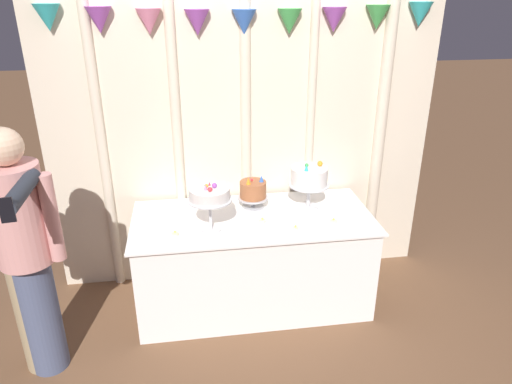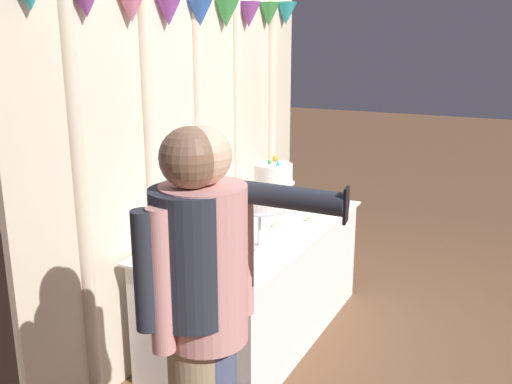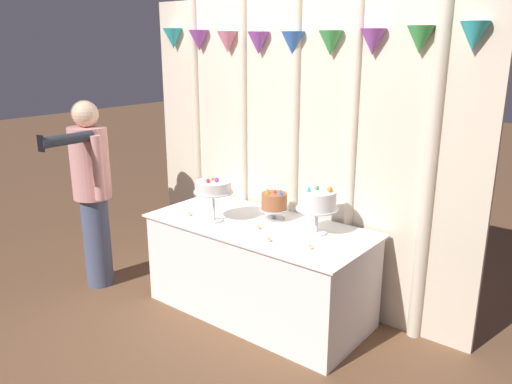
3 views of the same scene
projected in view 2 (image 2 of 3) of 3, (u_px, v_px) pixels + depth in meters
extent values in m
plane|color=brown|center=(272.00, 336.00, 3.74)|extent=(24.00, 24.00, 0.00)
cube|color=beige|center=(195.00, 149.00, 3.67)|extent=(3.00, 0.04, 2.41)
cylinder|color=beige|center=(79.00, 187.00, 2.74)|extent=(0.08, 0.08, 2.41)
cylinder|color=beige|center=(150.00, 165.00, 3.22)|extent=(0.08, 0.08, 2.41)
cylinder|color=beige|center=(199.00, 149.00, 3.67)|extent=(0.08, 0.08, 2.41)
cylinder|color=beige|center=(237.00, 138.00, 4.11)|extent=(0.07, 0.07, 2.41)
cylinder|color=beige|center=(271.00, 127.00, 4.61)|extent=(0.10, 0.10, 2.41)
cone|color=pink|center=(131.00, 5.00, 2.87)|extent=(0.17, 0.17, 0.17)
cone|color=purple|center=(168.00, 9.00, 3.15)|extent=(0.17, 0.17, 0.17)
cone|color=blue|center=(200.00, 12.00, 3.43)|extent=(0.17, 0.17, 0.17)
cone|color=green|center=(226.00, 14.00, 3.70)|extent=(0.17, 0.17, 0.17)
cone|color=purple|center=(249.00, 14.00, 3.98)|extent=(0.17, 0.17, 0.17)
cone|color=green|center=(269.00, 14.00, 4.25)|extent=(0.17, 0.17, 0.17)
cone|color=#2DB2B7|center=(286.00, 13.00, 4.53)|extent=(0.17, 0.17, 0.17)
cube|color=white|center=(259.00, 283.00, 3.69)|extent=(1.70, 0.76, 0.72)
cube|color=white|center=(259.00, 229.00, 3.60)|extent=(1.75, 0.81, 0.01)
cylinder|color=silver|center=(259.00, 247.00, 3.25)|extent=(0.13, 0.13, 0.01)
cylinder|color=silver|center=(259.00, 228.00, 3.22)|extent=(0.02, 0.02, 0.22)
cylinder|color=silver|center=(259.00, 208.00, 3.19)|extent=(0.30, 0.30, 0.01)
cylinder|color=white|center=(259.00, 201.00, 3.18)|extent=(0.27, 0.27, 0.08)
sphere|color=purple|center=(262.00, 190.00, 3.19)|extent=(0.03, 0.03, 0.03)
cone|color=#DB333D|center=(252.00, 191.00, 3.19)|extent=(0.02, 0.02, 0.03)
sphere|color=orange|center=(256.00, 192.00, 3.16)|extent=(0.03, 0.03, 0.03)
cone|color=pink|center=(261.00, 192.00, 3.13)|extent=(0.03, 0.03, 0.04)
sphere|color=#DB333D|center=(269.00, 193.00, 3.14)|extent=(0.03, 0.03, 0.03)
cylinder|color=#B2B2B7|center=(238.00, 222.00, 3.68)|extent=(0.17, 0.17, 0.01)
cylinder|color=#B2B2B7|center=(238.00, 216.00, 3.67)|extent=(0.03, 0.03, 0.07)
cylinder|color=#B2B2B7|center=(238.00, 211.00, 3.66)|extent=(0.23, 0.23, 0.01)
cylinder|color=#995633|center=(238.00, 201.00, 3.64)|extent=(0.20, 0.20, 0.12)
cone|color=blue|center=(243.00, 186.00, 3.68)|extent=(0.03, 0.03, 0.05)
sphere|color=#DB333D|center=(236.00, 190.00, 3.63)|extent=(0.02, 0.02, 0.02)
cone|color=orange|center=(240.00, 190.00, 3.57)|extent=(0.03, 0.03, 0.05)
cylinder|color=silver|center=(273.00, 207.00, 4.02)|extent=(0.16, 0.16, 0.01)
cylinder|color=silver|center=(273.00, 195.00, 3.99)|extent=(0.03, 0.03, 0.17)
cylinder|color=silver|center=(273.00, 182.00, 3.97)|extent=(0.30, 0.30, 0.01)
cylinder|color=white|center=(273.00, 173.00, 3.95)|extent=(0.27, 0.27, 0.13)
sphere|color=orange|center=(275.00, 159.00, 4.01)|extent=(0.04, 0.04, 0.04)
sphere|color=green|center=(270.00, 162.00, 3.92)|extent=(0.03, 0.03, 0.03)
cone|color=#2DB2B7|center=(278.00, 163.00, 3.87)|extent=(0.03, 0.03, 0.04)
cylinder|color=beige|center=(244.00, 261.00, 3.03)|extent=(0.05, 0.05, 0.02)
sphere|color=#F9CC4C|center=(244.00, 258.00, 3.02)|extent=(0.01, 0.01, 0.01)
cylinder|color=beige|center=(275.00, 226.00, 3.60)|extent=(0.05, 0.05, 0.02)
sphere|color=#F9CC4C|center=(275.00, 223.00, 3.59)|extent=(0.01, 0.01, 0.01)
cylinder|color=beige|center=(308.00, 220.00, 3.72)|extent=(0.04, 0.04, 0.02)
sphere|color=#F9CC4C|center=(309.00, 217.00, 3.71)|extent=(0.01, 0.01, 0.01)
cylinder|color=beige|center=(315.00, 207.00, 4.00)|extent=(0.05, 0.05, 0.01)
sphere|color=#F9CC4C|center=(315.00, 205.00, 4.00)|extent=(0.01, 0.01, 0.01)
cylinder|color=#D6938E|center=(205.00, 264.00, 2.08)|extent=(0.39, 0.39, 0.60)
sphere|color=beige|center=(202.00, 156.00, 1.97)|extent=(0.21, 0.21, 0.21)
cube|color=#334284|center=(239.00, 263.00, 2.01)|extent=(0.04, 0.02, 0.38)
cylinder|color=#D6938E|center=(161.00, 282.00, 1.94)|extent=(0.08, 0.08, 0.53)
cylinder|color=#D6938E|center=(243.00, 251.00, 2.22)|extent=(0.08, 0.08, 0.53)
cylinder|color=#282D38|center=(193.00, 254.00, 2.04)|extent=(0.40, 0.40, 0.49)
sphere|color=#846047|center=(190.00, 158.00, 1.94)|extent=(0.22, 0.22, 0.22)
cube|color=#664C84|center=(227.00, 254.00, 1.97)|extent=(0.04, 0.02, 0.31)
cylinder|color=#282D38|center=(146.00, 271.00, 1.92)|extent=(0.08, 0.08, 0.43)
cylinder|color=#282D38|center=(288.00, 197.00, 2.01)|extent=(0.08, 0.43, 0.08)
cube|color=black|center=(346.00, 205.00, 1.92)|extent=(0.06, 0.02, 0.12)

